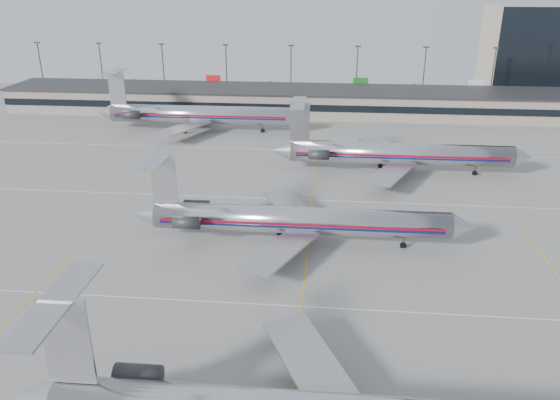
# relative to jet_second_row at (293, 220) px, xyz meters

# --- Properties ---
(ground) EXTENTS (260.00, 260.00, 0.00)m
(ground) POSITION_rel_jet_second_row_xyz_m (2.05, -24.87, -3.43)
(ground) COLOR gray
(ground) RESTS_ON ground
(apron_markings) EXTENTS (160.00, 0.15, 0.02)m
(apron_markings) POSITION_rel_jet_second_row_xyz_m (2.05, -14.87, -3.42)
(apron_markings) COLOR silver
(apron_markings) RESTS_ON ground
(terminal) EXTENTS (162.00, 17.00, 6.25)m
(terminal) POSITION_rel_jet_second_row_xyz_m (2.05, 73.11, -0.27)
(terminal) COLOR gray
(terminal) RESTS_ON ground
(light_mast_row) EXTENTS (163.60, 0.40, 15.28)m
(light_mast_row) POSITION_rel_jet_second_row_xyz_m (2.05, 87.13, 5.15)
(light_mast_row) COLOR #38383D
(light_mast_row) RESTS_ON ground
(distant_building) EXTENTS (30.00, 20.00, 25.00)m
(distant_building) POSITION_rel_jet_second_row_xyz_m (64.05, 103.13, 9.07)
(distant_building) COLOR tan
(distant_building) RESTS_ON ground
(jet_second_row) EXTENTS (45.20, 26.62, 11.83)m
(jet_second_row) POSITION_rel_jet_second_row_xyz_m (0.00, 0.00, 0.00)
(jet_second_row) COLOR silver
(jet_second_row) RESTS_ON ground
(jet_third_row) EXTENTS (45.97, 28.28, 12.57)m
(jet_third_row) POSITION_rel_jet_second_row_xyz_m (15.97, 29.40, 0.22)
(jet_third_row) COLOR silver
(jet_third_row) RESTS_ON ground
(jet_back_row) EXTENTS (48.28, 29.70, 13.20)m
(jet_back_row) POSITION_rel_jet_second_row_xyz_m (-25.82, 53.83, 0.40)
(jet_back_row) COLOR silver
(jet_back_row) RESTS_ON ground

